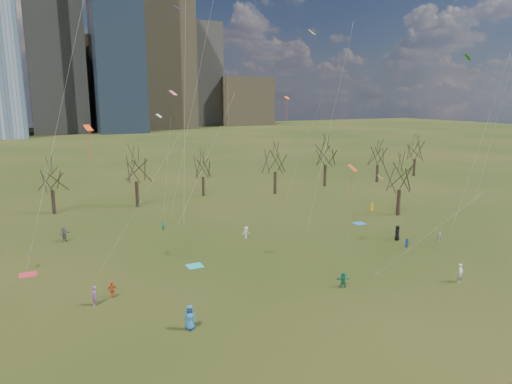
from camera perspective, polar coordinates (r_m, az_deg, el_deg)
name	(u,v)px	position (r m, az deg, el deg)	size (l,w,h in m)	color
ground	(317,296)	(40.92, 7.61, -12.81)	(500.00, 500.00, 0.00)	black
downtown_skyline	(67,49)	(243.09, -22.59, 16.21)	(212.50, 78.00, 118.00)	slate
bare_tree_row	(184,168)	(71.93, -8.96, 3.02)	(113.04, 29.80, 9.50)	black
blanket_teal	(195,266)	(47.64, -7.67, -9.14)	(1.60, 1.50, 0.03)	#1BA7A6
blanket_navy	(359,223)	(63.89, 12.80, -3.85)	(1.60, 1.50, 0.03)	blue
blanket_crimson	(28,275)	(50.22, -26.60, -9.22)	(1.60, 1.50, 0.03)	red
person_0	(190,318)	(35.33, -8.28, -15.28)	(0.94, 0.61, 1.92)	#296DB2
person_1	(460,273)	(47.06, 24.17, -9.23)	(0.66, 0.43, 1.81)	silver
person_3	(439,237)	(58.72, 21.94, -5.24)	(0.77, 0.45, 1.20)	slate
person_4	(112,290)	(41.95, -17.52, -11.58)	(0.83, 0.35, 1.42)	red
person_5	(343,280)	(42.73, 10.84, -10.72)	(1.39, 0.44, 1.50)	#1C805A
person_6	(397,233)	(57.59, 17.25, -4.91)	(0.89, 0.58, 1.83)	black
person_7	(94,296)	(40.86, -19.57, -12.15)	(0.62, 0.41, 1.71)	#9353A7
person_8	(407,243)	(55.20, 18.35, -6.09)	(0.55, 0.43, 1.13)	#2A41B7
person_9	(246,233)	(55.75, -1.25, -5.09)	(0.97, 0.56, 1.50)	silver
person_11	(64,234)	(59.18, -22.82, -4.86)	(1.70, 0.54, 1.83)	#5B5C60
person_12	(372,207)	(70.51, 14.29, -1.83)	(0.73, 0.47, 1.49)	gold
person_13	(163,225)	(60.08, -11.52, -4.12)	(0.51, 0.34, 1.41)	#197260
kites_airborne	(277,125)	(51.05, 2.66, 8.32)	(72.74, 39.36, 34.13)	#F64214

